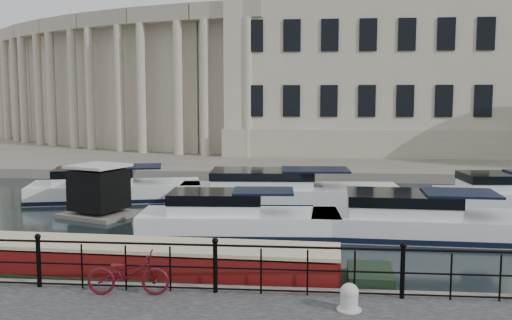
{
  "coord_description": "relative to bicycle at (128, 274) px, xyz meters",
  "views": [
    {
      "loc": [
        1.99,
        -14.17,
        4.79
      ],
      "look_at": [
        0.5,
        2.0,
        3.0
      ],
      "focal_mm": 40.0,
      "sensor_mm": 36.0,
      "label": 1
    }
  ],
  "objects": [
    {
      "name": "railing",
      "position": [
        1.84,
        0.32,
        0.19
      ],
      "size": [
        24.14,
        0.14,
        1.22
      ],
      "color": "black",
      "rests_on": "near_quay"
    },
    {
      "name": "ground_plane",
      "position": [
        1.84,
        2.57,
        -1.02
      ],
      "size": [
        160.0,
        160.0,
        0.0
      ],
      "primitive_type": "plane",
      "color": "black",
      "rests_on": "ground"
    },
    {
      "name": "narrowboat",
      "position": [
        -0.58,
        1.89,
        -0.65
      ],
      "size": [
        13.08,
        2.34,
        1.48
      ],
      "rotation": [
        0.0,
        0.0,
        -0.05
      ],
      "color": "black",
      "rests_on": "ground_plane"
    },
    {
      "name": "mooring_bollard",
      "position": [
        4.68,
        -0.49,
        -0.2
      ],
      "size": [
        0.5,
        0.5,
        0.56
      ],
      "color": "beige",
      "rests_on": "near_quay"
    },
    {
      "name": "bicycle",
      "position": [
        0.0,
        0.0,
        0.0
      ],
      "size": [
        1.81,
        0.76,
        0.93
      ],
      "primitive_type": "imported",
      "rotation": [
        0.0,
        0.0,
        1.65
      ],
      "color": "#4C0D16",
      "rests_on": "near_quay"
    },
    {
      "name": "far_bank",
      "position": [
        1.84,
        41.57,
        -0.74
      ],
      "size": [
        120.0,
        42.0,
        0.55
      ],
      "primitive_type": "cube",
      "color": "#6B665B",
      "rests_on": "ground_plane"
    },
    {
      "name": "civic_building",
      "position": [
        0.84,
        37.27,
        6.02
      ],
      "size": [
        53.55,
        31.84,
        16.85
      ],
      "color": "#ADA38C",
      "rests_on": "far_bank"
    },
    {
      "name": "harbour_hut",
      "position": [
        -4.55,
        10.4,
        -0.06
      ],
      "size": [
        3.33,
        3.09,
        2.17
      ],
      "rotation": [
        0.0,
        0.0,
        -0.39
      ],
      "color": "#6B665B",
      "rests_on": "ground_plane"
    },
    {
      "name": "cabin_cruisers",
      "position": [
        3.54,
        11.76,
        -0.65
      ],
      "size": [
        25.41,
        9.97,
        1.99
      ],
      "color": "white",
      "rests_on": "ground_plane"
    }
  ]
}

